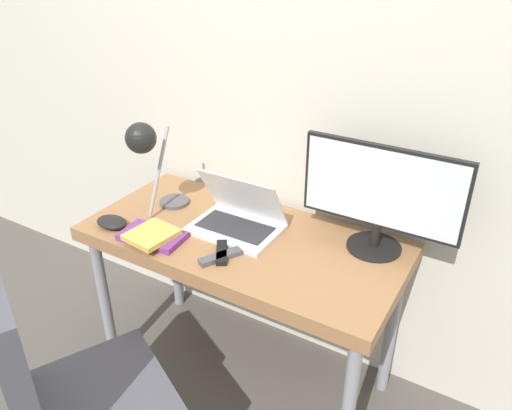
# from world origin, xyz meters

# --- Properties ---
(wall_back) EXTENTS (8.00, 0.05, 2.60)m
(wall_back) POSITION_xyz_m (0.00, 0.69, 1.30)
(wall_back) COLOR beige
(wall_back) RESTS_ON ground_plane
(desk) EXTENTS (1.31, 0.63, 0.78)m
(desk) POSITION_xyz_m (0.00, 0.31, 0.70)
(desk) COLOR #996B42
(desk) RESTS_ON ground_plane
(laptop) EXTENTS (0.36, 0.26, 0.24)m
(laptop) POSITION_xyz_m (-0.05, 0.35, 0.82)
(laptop) COLOR silver
(laptop) RESTS_ON desk
(monitor) EXTENTS (0.61, 0.21, 0.42)m
(monitor) POSITION_xyz_m (0.49, 0.50, 1.01)
(monitor) COLOR black
(monitor) RESTS_ON desk
(desk_lamp) EXTENTS (0.13, 0.29, 0.43)m
(desk_lamp) POSITION_xyz_m (-0.41, 0.25, 1.09)
(desk_lamp) COLOR #4C4C51
(desk_lamp) RESTS_ON desk
(office_chair) EXTENTS (0.63, 0.64, 1.04)m
(office_chair) POSITION_xyz_m (-0.17, -0.49, 0.57)
(office_chair) COLOR black
(office_chair) RESTS_ON ground_plane
(book_stack) EXTENTS (0.27, 0.20, 0.05)m
(book_stack) POSITION_xyz_m (-0.29, 0.10, 0.80)
(book_stack) COLOR #753384
(book_stack) RESTS_ON desk
(tv_remote) EXTENTS (0.12, 0.15, 0.02)m
(tv_remote) POSITION_xyz_m (0.01, 0.16, 0.79)
(tv_remote) COLOR black
(tv_remote) RESTS_ON desk
(media_remote) EXTENTS (0.12, 0.17, 0.02)m
(media_remote) POSITION_xyz_m (0.02, 0.13, 0.79)
(media_remote) COLOR #4C4C51
(media_remote) RESTS_ON desk
(game_controller) EXTENTS (0.14, 0.10, 0.04)m
(game_controller) POSITION_xyz_m (-0.51, 0.10, 0.80)
(game_controller) COLOR black
(game_controller) RESTS_ON desk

